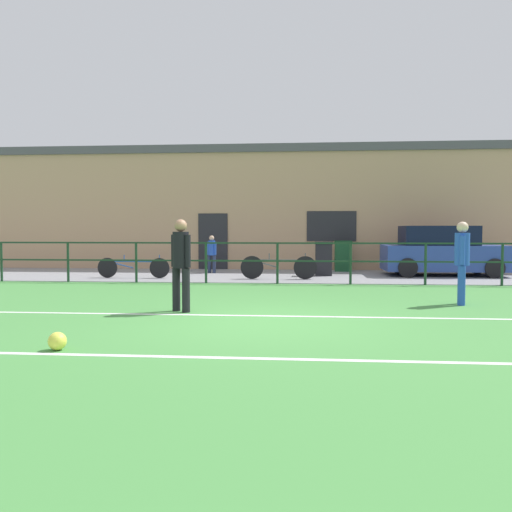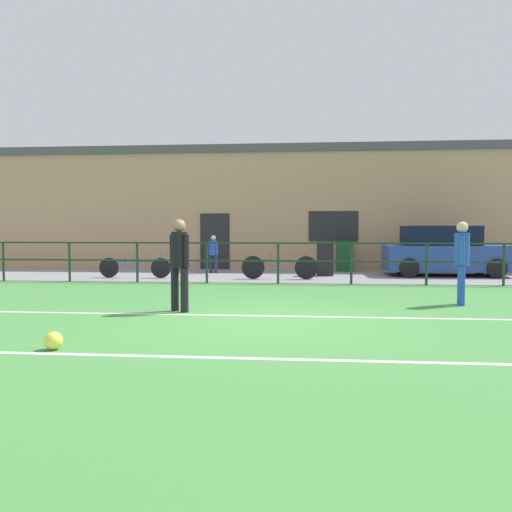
# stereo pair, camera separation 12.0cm
# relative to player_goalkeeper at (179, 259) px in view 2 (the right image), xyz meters

# --- Properties ---
(ground) EXTENTS (60.00, 44.00, 0.04)m
(ground) POSITION_rel_player_goalkeeper_xyz_m (1.52, -0.87, -0.98)
(ground) COLOR #478C42
(field_line_touchline) EXTENTS (36.00, 0.11, 0.00)m
(field_line_touchline) POSITION_rel_player_goalkeeper_xyz_m (1.52, -0.35, -0.96)
(field_line_touchline) COLOR white
(field_line_touchline) RESTS_ON ground
(field_line_hash) EXTENTS (36.00, 0.11, 0.00)m
(field_line_hash) POSITION_rel_player_goalkeeper_xyz_m (1.52, -3.40, -0.96)
(field_line_hash) COLOR white
(field_line_hash) RESTS_ON ground
(pavement_strip) EXTENTS (48.00, 5.00, 0.02)m
(pavement_strip) POSITION_rel_player_goalkeeper_xyz_m (1.52, 7.63, -0.95)
(pavement_strip) COLOR gray
(pavement_strip) RESTS_ON ground
(perimeter_fence) EXTENTS (36.07, 0.07, 1.15)m
(perimeter_fence) POSITION_rel_player_goalkeeper_xyz_m (1.52, 5.13, -0.21)
(perimeter_fence) COLOR #193823
(perimeter_fence) RESTS_ON ground
(clubhouse_facade) EXTENTS (28.00, 2.56, 4.66)m
(clubhouse_facade) POSITION_rel_player_goalkeeper_xyz_m (1.52, 11.33, 1.38)
(clubhouse_facade) COLOR tan
(clubhouse_facade) RESTS_ON ground
(player_goalkeeper) EXTENTS (0.41, 0.30, 1.69)m
(player_goalkeeper) POSITION_rel_player_goalkeeper_xyz_m (0.00, 0.00, 0.00)
(player_goalkeeper) COLOR black
(player_goalkeeper) RESTS_ON ground
(player_striker) EXTENTS (0.29, 0.44, 1.66)m
(player_striker) POSITION_rel_player_goalkeeper_xyz_m (5.38, 1.38, -0.02)
(player_striker) COLOR blue
(player_striker) RESTS_ON ground
(soccer_ball_match) EXTENTS (0.23, 0.23, 0.23)m
(soccer_ball_match) POSITION_rel_player_goalkeeper_xyz_m (-0.83, -3.19, -0.84)
(soccer_ball_match) COLOR #E5E04C
(soccer_ball_match) RESTS_ON ground
(spectator_child) EXTENTS (0.33, 0.22, 1.28)m
(spectator_child) POSITION_rel_player_goalkeeper_xyz_m (-0.87, 8.33, -0.21)
(spectator_child) COLOR #232D4C
(spectator_child) RESTS_ON pavement_strip
(parked_car_red) EXTENTS (3.82, 1.83, 1.60)m
(parked_car_red) POSITION_rel_player_goalkeeper_xyz_m (6.71, 8.05, -0.18)
(parked_car_red) COLOR #28428E
(parked_car_red) RESTS_ON pavement_strip
(bicycle_parked_0) EXTENTS (2.25, 0.04, 0.72)m
(bicycle_parked_0) POSITION_rel_player_goalkeeper_xyz_m (-2.96, 6.33, -0.62)
(bicycle_parked_0) COLOR black
(bicycle_parked_0) RESTS_ON pavement_strip
(bicycle_parked_1) EXTENTS (2.28, 0.04, 0.78)m
(bicycle_parked_1) POSITION_rel_player_goalkeeper_xyz_m (1.49, 6.33, -0.58)
(bicycle_parked_1) COLOR black
(bicycle_parked_1) RESTS_ON pavement_strip
(trash_bin_0) EXTENTS (0.61, 0.52, 1.09)m
(trash_bin_0) POSITION_rel_player_goalkeeper_xyz_m (3.65, 9.50, -0.39)
(trash_bin_0) COLOR #194C28
(trash_bin_0) RESTS_ON pavement_strip
(trash_bin_1) EXTENTS (0.55, 0.47, 1.09)m
(trash_bin_1) POSITION_rel_player_goalkeeper_xyz_m (2.89, 7.68, -0.39)
(trash_bin_1) COLOR black
(trash_bin_1) RESTS_ON pavement_strip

